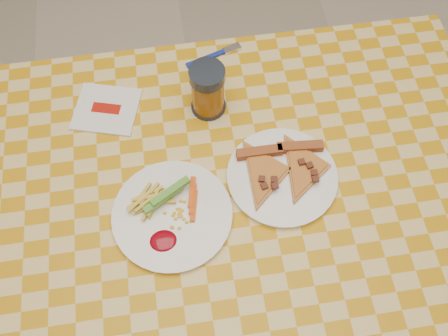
{
  "coord_description": "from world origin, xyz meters",
  "views": [
    {
      "loc": [
        -0.06,
        -0.43,
        1.72
      ],
      "look_at": [
        0.02,
        0.06,
        0.78
      ],
      "focal_mm": 40.0,
      "sensor_mm": 36.0,
      "label": 1
    }
  ],
  "objects_px": {
    "table": "(221,212)",
    "plate_right": "(282,177)",
    "plate_left": "(172,215)",
    "drink_glass": "(208,90)"
  },
  "relations": [
    {
      "from": "table",
      "to": "plate_left",
      "type": "xyz_separation_m",
      "value": [
        -0.1,
        -0.02,
        0.08
      ]
    },
    {
      "from": "table",
      "to": "plate_right",
      "type": "xyz_separation_m",
      "value": [
        0.14,
        0.03,
        0.08
      ]
    },
    {
      "from": "table",
      "to": "plate_right",
      "type": "bearing_deg",
      "value": 11.64
    },
    {
      "from": "plate_left",
      "to": "plate_right",
      "type": "bearing_deg",
      "value": 12.35
    },
    {
      "from": "plate_right",
      "to": "table",
      "type": "bearing_deg",
      "value": -168.36
    },
    {
      "from": "plate_left",
      "to": "drink_glass",
      "type": "xyz_separation_m",
      "value": [
        0.11,
        0.26,
        0.06
      ]
    },
    {
      "from": "plate_left",
      "to": "drink_glass",
      "type": "bearing_deg",
      "value": 67.02
    },
    {
      "from": "table",
      "to": "drink_glass",
      "type": "relative_size",
      "value": 9.73
    },
    {
      "from": "plate_left",
      "to": "plate_right",
      "type": "distance_m",
      "value": 0.25
    },
    {
      "from": "table",
      "to": "plate_right",
      "type": "relative_size",
      "value": 5.47
    }
  ]
}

